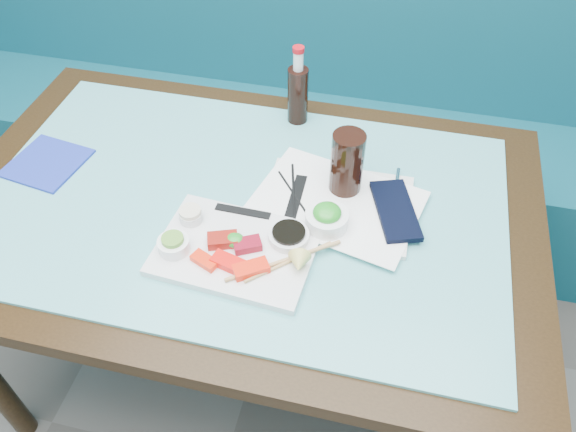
% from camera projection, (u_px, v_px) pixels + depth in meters
% --- Properties ---
extents(booth_bench, '(3.00, 0.56, 1.17)m').
position_uv_depth(booth_bench, '(309.00, 122.00, 2.16)').
color(booth_bench, '#0E4D5C').
rests_on(booth_bench, ground).
extents(dining_table, '(1.40, 0.90, 0.75)m').
position_uv_depth(dining_table, '(243.00, 228.00, 1.38)').
color(dining_table, black).
rests_on(dining_table, ground).
extents(glass_top, '(1.22, 0.76, 0.01)m').
position_uv_depth(glass_top, '(241.00, 203.00, 1.32)').
color(glass_top, '#57AAAE').
rests_on(glass_top, dining_table).
extents(sashimi_plate, '(0.35, 0.26, 0.02)m').
position_uv_depth(sashimi_plate, '(236.00, 250.00, 1.21)').
color(sashimi_plate, white).
rests_on(sashimi_plate, glass_top).
extents(salmon_left, '(0.07, 0.05, 0.01)m').
position_uv_depth(salmon_left, '(205.00, 261.00, 1.16)').
color(salmon_left, '#F92709').
rests_on(salmon_left, sashimi_plate).
extents(salmon_mid, '(0.08, 0.05, 0.02)m').
position_uv_depth(salmon_mid, '(228.00, 263.00, 1.16)').
color(salmon_mid, red).
rests_on(salmon_mid, sashimi_plate).
extents(salmon_right, '(0.08, 0.07, 0.02)m').
position_uv_depth(salmon_right, '(251.00, 269.00, 1.15)').
color(salmon_right, '#FD230A').
rests_on(salmon_right, sashimi_plate).
extents(tuna_left, '(0.07, 0.06, 0.02)m').
position_uv_depth(tuna_left, '(223.00, 240.00, 1.20)').
color(tuna_left, maroon).
rests_on(tuna_left, sashimi_plate).
extents(tuna_right, '(0.07, 0.06, 0.02)m').
position_uv_depth(tuna_right, '(247.00, 245.00, 1.19)').
color(tuna_right, maroon).
rests_on(tuna_right, sashimi_plate).
extents(seaweed_garnish, '(0.05, 0.04, 0.02)m').
position_uv_depth(seaweed_garnish, '(234.00, 240.00, 1.20)').
color(seaweed_garnish, '#208B22').
rests_on(seaweed_garnish, sashimi_plate).
extents(ramekin_wasabi, '(0.08, 0.08, 0.03)m').
position_uv_depth(ramekin_wasabi, '(174.00, 245.00, 1.18)').
color(ramekin_wasabi, white).
rests_on(ramekin_wasabi, sashimi_plate).
extents(wasabi_fill, '(0.06, 0.06, 0.01)m').
position_uv_depth(wasabi_fill, '(172.00, 239.00, 1.17)').
color(wasabi_fill, '#5A9530').
rests_on(wasabi_fill, ramekin_wasabi).
extents(ramekin_ginger, '(0.06, 0.06, 0.02)m').
position_uv_depth(ramekin_ginger, '(191.00, 216.00, 1.25)').
color(ramekin_ginger, silver).
rests_on(ramekin_ginger, sashimi_plate).
extents(ginger_fill, '(0.05, 0.05, 0.01)m').
position_uv_depth(ginger_fill, '(190.00, 211.00, 1.24)').
color(ginger_fill, beige).
rests_on(ginger_fill, ramekin_ginger).
extents(soy_dish, '(0.10, 0.10, 0.02)m').
position_uv_depth(soy_dish, '(289.00, 236.00, 1.21)').
color(soy_dish, white).
rests_on(soy_dish, sashimi_plate).
extents(soy_fill, '(0.07, 0.07, 0.01)m').
position_uv_depth(soy_fill, '(289.00, 232.00, 1.20)').
color(soy_fill, black).
rests_on(soy_fill, soy_dish).
extents(lemon_wedge, '(0.05, 0.05, 0.05)m').
position_uv_depth(lemon_wedge, '(299.00, 263.00, 1.14)').
color(lemon_wedge, '#DED269').
rests_on(lemon_wedge, sashimi_plate).
extents(chopstick_sleeve, '(0.13, 0.02, 0.00)m').
position_uv_depth(chopstick_sleeve, '(243.00, 211.00, 1.27)').
color(chopstick_sleeve, black).
rests_on(chopstick_sleeve, sashimi_plate).
extents(wooden_chopstick_a, '(0.21, 0.16, 0.01)m').
position_uv_depth(wooden_chopstick_a, '(284.00, 261.00, 1.17)').
color(wooden_chopstick_a, tan).
rests_on(wooden_chopstick_a, sashimi_plate).
extents(wooden_chopstick_b, '(0.16, 0.15, 0.01)m').
position_uv_depth(wooden_chopstick_b, '(289.00, 262.00, 1.17)').
color(wooden_chopstick_b, tan).
rests_on(wooden_chopstick_b, sashimi_plate).
extents(serving_tray, '(0.34, 0.26, 0.01)m').
position_uv_depth(serving_tray, '(336.00, 205.00, 1.30)').
color(serving_tray, silver).
rests_on(serving_tray, glass_top).
extents(paper_placemat, '(0.42, 0.34, 0.00)m').
position_uv_depth(paper_placemat, '(336.00, 203.00, 1.30)').
color(paper_placemat, white).
rests_on(paper_placemat, serving_tray).
extents(seaweed_bowl, '(0.12, 0.12, 0.04)m').
position_uv_depth(seaweed_bowl, '(327.00, 220.00, 1.23)').
color(seaweed_bowl, white).
rests_on(seaweed_bowl, serving_tray).
extents(seaweed_salad, '(0.08, 0.08, 0.03)m').
position_uv_depth(seaweed_salad, '(327.00, 212.00, 1.22)').
color(seaweed_salad, '#218F21').
rests_on(seaweed_salad, seaweed_bowl).
extents(cola_glass, '(0.08, 0.08, 0.16)m').
position_uv_depth(cola_glass, '(347.00, 163.00, 1.28)').
color(cola_glass, black).
rests_on(cola_glass, serving_tray).
extents(navy_pouch, '(0.14, 0.20, 0.01)m').
position_uv_depth(navy_pouch, '(395.00, 210.00, 1.27)').
color(navy_pouch, black).
rests_on(navy_pouch, serving_tray).
extents(fork, '(0.01, 0.08, 0.01)m').
position_uv_depth(fork, '(397.00, 180.00, 1.34)').
color(fork, silver).
rests_on(fork, serving_tray).
extents(black_chopstick_a, '(0.06, 0.23, 0.01)m').
position_uv_depth(black_chopstick_a, '(294.00, 198.00, 1.30)').
color(black_chopstick_a, black).
rests_on(black_chopstick_a, serving_tray).
extents(black_chopstick_b, '(0.13, 0.17, 0.01)m').
position_uv_depth(black_chopstick_b, '(297.00, 199.00, 1.30)').
color(black_chopstick_b, black).
rests_on(black_chopstick_b, serving_tray).
extents(tray_sleeve, '(0.03, 0.16, 0.00)m').
position_uv_depth(tray_sleeve, '(295.00, 199.00, 1.30)').
color(tray_sleeve, black).
rests_on(tray_sleeve, serving_tray).
extents(cola_bottle_body, '(0.06, 0.06, 0.16)m').
position_uv_depth(cola_bottle_body, '(298.00, 95.00, 1.48)').
color(cola_bottle_body, black).
rests_on(cola_bottle_body, glass_top).
extents(cola_bottle_neck, '(0.03, 0.03, 0.05)m').
position_uv_depth(cola_bottle_neck, '(298.00, 61.00, 1.41)').
color(cola_bottle_neck, white).
rests_on(cola_bottle_neck, cola_bottle_body).
extents(cola_bottle_cap, '(0.04, 0.04, 0.01)m').
position_uv_depth(cola_bottle_cap, '(298.00, 49.00, 1.38)').
color(cola_bottle_cap, red).
rests_on(cola_bottle_cap, cola_bottle_neck).
extents(blue_napkin, '(0.20, 0.20, 0.01)m').
position_uv_depth(blue_napkin, '(47.00, 163.00, 1.41)').
color(blue_napkin, '#1B2D99').
rests_on(blue_napkin, glass_top).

